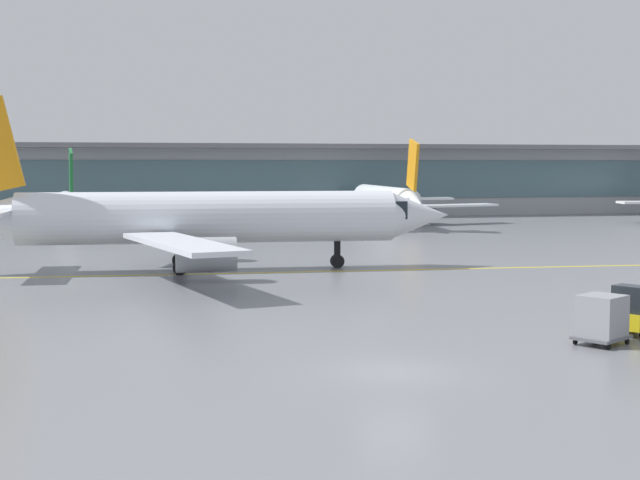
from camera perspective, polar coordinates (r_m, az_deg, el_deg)
name	(u,v)px	position (r m, az deg, el deg)	size (l,w,h in m)	color
ground_plane	(395,372)	(31.44, 4.72, -8.19)	(400.00, 400.00, 0.00)	slate
taxiway_centreline_stripe	(213,274)	(58.99, -6.70, -2.10)	(110.00, 0.36, 0.01)	yellow
terminal_concourse	(189,180)	(121.39, -8.19, 3.74)	(194.32, 11.00, 9.60)	#9EA3A8
gate_airplane_1	(68,207)	(98.83, -15.44, 2.02)	(23.88, 25.77, 8.53)	white
gate_airplane_2	(385,200)	(106.17, 4.10, 2.54)	(27.01, 29.04, 9.63)	white
taxiing_regional_jet	(203,219)	(60.65, -7.34, 1.30)	(34.24, 31.82, 11.34)	silver
baggage_tug	(636,313)	(39.95, 19.12, -4.35)	(2.95, 2.60, 2.10)	yellow
cargo_dolly_lead	(602,318)	(37.42, 17.19, -4.65)	(2.63, 2.47, 1.94)	#595B60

